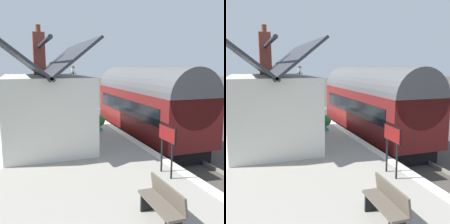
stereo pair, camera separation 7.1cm
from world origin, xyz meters
The scene contains 16 objects.
ground_plane centered at (0.00, 0.00, 0.00)m, with size 160.00×160.00×0.00m, color #423D38.
platform centered at (0.00, 4.30, 0.49)m, with size 32.00×6.59×0.98m, color gray.
platform_edge_coping centered at (0.00, 1.18, 0.99)m, with size 32.00×0.36×0.02m, color beige.
rail_near centered at (0.00, -1.62, 0.07)m, with size 52.00×0.08×0.14m, color gray.
rail_far centered at (0.00, -0.18, 0.07)m, with size 52.00×0.08×0.14m, color gray.
train centered at (-0.11, -0.90, 2.22)m, with size 9.68×2.73×4.32m.
station_building centered at (-1.85, 4.98, 2.59)m, with size 6.40×3.60×5.33m.
bench_near_building centered at (-9.36, 3.25, 1.45)m, with size 1.40×0.44×0.88m.
bench_mid_platform centered at (8.50, 3.45, 1.45)m, with size 1.41×0.48×0.88m.
bench_by_lamp centered at (5.17, 3.40, 1.45)m, with size 1.42×0.49×0.88m.
planter_corner_building centered at (4.80, 6.75, 1.24)m, with size 0.74×0.32×0.54m.
planter_edge_near centered at (11.37, 4.18, 1.27)m, with size 0.79×0.32×0.62m.
planter_by_door centered at (2.91, 5.87, 1.35)m, with size 0.41×0.41×0.73m.
planter_bench_left centered at (-0.66, 2.13, 1.42)m, with size 0.68×0.68×0.89m.
lamp_post_platform centered at (6.84, 1.97, 3.37)m, with size 0.32×0.50×3.39m.
station_sign_board centered at (-7.08, 1.82, 2.17)m, with size 0.96×0.06×1.57m.
Camera 1 is at (-14.09, 6.03, 4.33)m, focal length 43.39 mm.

